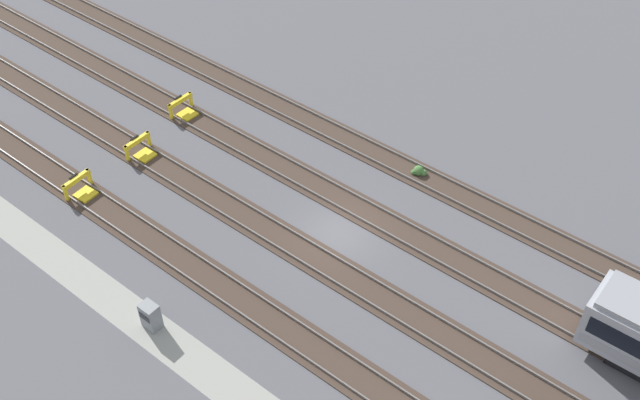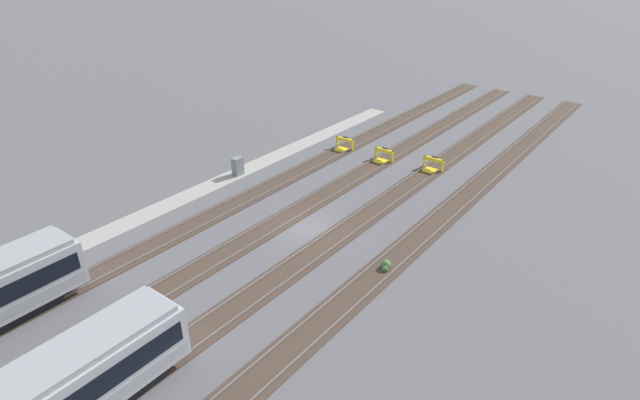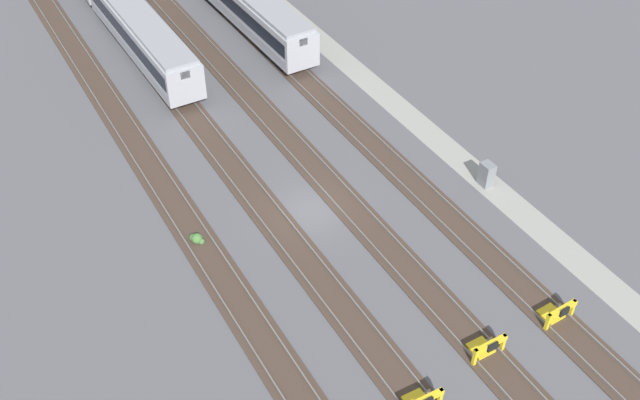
{
  "view_description": "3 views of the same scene",
  "coord_description": "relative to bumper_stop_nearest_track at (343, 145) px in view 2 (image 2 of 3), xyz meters",
  "views": [
    {
      "loc": [
        17.39,
        -23.44,
        30.57
      ],
      "look_at": [
        -1.29,
        0.0,
        1.8
      ],
      "focal_mm": 42.0,
      "sensor_mm": 36.0,
      "label": 1
    },
    {
      "loc": [
        24.04,
        19.88,
        18.84
      ],
      "look_at": [
        -1.29,
        0.0,
        1.8
      ],
      "focal_mm": 28.0,
      "sensor_mm": 36.0,
      "label": 2
    },
    {
      "loc": [
        -29.97,
        16.41,
        30.19
      ],
      "look_at": [
        -1.29,
        0.0,
        1.8
      ],
      "focal_mm": 42.0,
      "sensor_mm": 36.0,
      "label": 3
    }
  ],
  "objects": [
    {
      "name": "bumper_stop_middle_track",
      "position": [
        -0.9,
        9.24,
        0.0
      ],
      "size": [
        1.36,
        2.01,
        1.22
      ],
      "color": "yellow",
      "rests_on": "ground"
    },
    {
      "name": "rail_track_near_inner",
      "position": [
        13.87,
        4.62,
        -0.47
      ],
      "size": [
        90.0,
        2.24,
        0.21
      ],
      "color": "#47382D",
      "rests_on": "ground"
    },
    {
      "name": "bumper_stop_nearest_track",
      "position": [
        0.0,
        0.0,
        0.0
      ],
      "size": [
        1.38,
        2.01,
        1.22
      ],
      "color": "yellow",
      "rests_on": "ground"
    },
    {
      "name": "rail_track_middle",
      "position": [
        13.87,
        9.25,
        -0.47
      ],
      "size": [
        90.0,
        2.24,
        0.21
      ],
      "color": "#47382D",
      "rests_on": "ground"
    },
    {
      "name": "bumper_stop_near_inner_track",
      "position": [
        0.07,
        4.62,
        0.0
      ],
      "size": [
        1.35,
        2.0,
        1.22
      ],
      "color": "yellow",
      "rests_on": "ground"
    },
    {
      "name": "service_walkway",
      "position": [
        13.87,
        -4.18,
        -0.51
      ],
      "size": [
        54.0,
        2.0,
        0.01
      ],
      "primitive_type": "cube",
      "color": "#9E9E93",
      "rests_on": "ground"
    },
    {
      "name": "weed_clump",
      "position": [
        14.72,
        13.95,
        -0.27
      ],
      "size": [
        0.92,
        0.7,
        0.64
      ],
      "color": "#4C7F3D",
      "rests_on": "ground"
    },
    {
      "name": "electrical_cabinet",
      "position": [
        10.54,
        -3.98,
        0.29
      ],
      "size": [
        0.9,
        0.73,
        1.6
      ],
      "color": "gray",
      "rests_on": "ground"
    },
    {
      "name": "ground_plane",
      "position": [
        13.87,
        6.93,
        -0.51
      ],
      "size": [
        400.0,
        400.0,
        0.0
      ],
      "primitive_type": "plane",
      "color": "#5B5B60"
    },
    {
      "name": "rail_track_far_inner",
      "position": [
        13.87,
        13.88,
        -0.47
      ],
      "size": [
        90.0,
        2.23,
        0.21
      ],
      "color": "#47382D",
      "rests_on": "ground"
    },
    {
      "name": "rail_track_nearest",
      "position": [
        13.87,
        -0.01,
        -0.47
      ],
      "size": [
        90.0,
        2.23,
        0.21
      ],
      "color": "#47382D",
      "rests_on": "ground"
    }
  ]
}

